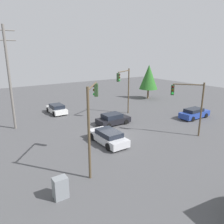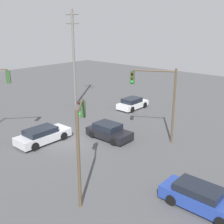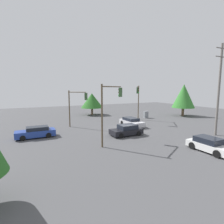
{
  "view_description": "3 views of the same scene",
  "coord_description": "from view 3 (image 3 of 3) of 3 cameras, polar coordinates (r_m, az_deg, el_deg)",
  "views": [
    {
      "loc": [
        -12.65,
        -18.26,
        8.72
      ],
      "look_at": [
        0.43,
        0.98,
        2.21
      ],
      "focal_mm": 35.0,
      "sensor_mm": 36.0,
      "label": 1
    },
    {
      "loc": [
        17.46,
        -14.44,
        9.89
      ],
      "look_at": [
        2.76,
        2.18,
        2.82
      ],
      "focal_mm": 45.0,
      "sensor_mm": 36.0,
      "label": 2
    },
    {
      "loc": [
        13.35,
        21.6,
        5.91
      ],
      "look_at": [
        3.07,
        1.13,
        2.89
      ],
      "focal_mm": 28.0,
      "sensor_mm": 36.0,
      "label": 3
    }
  ],
  "objects": [
    {
      "name": "ground_plane",
      "position": [
        26.07,
        4.94,
        -5.62
      ],
      "size": [
        80.0,
        80.0,
        0.0
      ],
      "primitive_type": "plane",
      "color": "#4C4C4F"
    },
    {
      "name": "sedan_white",
      "position": [
        19.26,
        29.22,
        -9.32
      ],
      "size": [
        1.96,
        4.07,
        1.34
      ],
      "color": "silver",
      "rests_on": "ground_plane"
    },
    {
      "name": "sedan_dark",
      "position": [
        22.66,
        4.76,
        -5.94
      ],
      "size": [
        4.09,
        2.04,
        1.37
      ],
      "rotation": [
        0.0,
        0.0,
        -1.57
      ],
      "color": "black",
      "rests_on": "ground_plane"
    },
    {
      "name": "sedan_blue",
      "position": [
        23.42,
        -23.59,
        -6.09
      ],
      "size": [
        4.55,
        1.84,
        1.35
      ],
      "rotation": [
        0.0,
        0.0,
        -1.57
      ],
      "color": "#233D93",
      "rests_on": "ground_plane"
    },
    {
      "name": "sedan_silver",
      "position": [
        28.24,
        6.38,
        -3.25
      ],
      "size": [
        2.02,
        4.77,
        1.34
      ],
      "color": "silver",
      "rests_on": "ground_plane"
    },
    {
      "name": "traffic_signal_main",
      "position": [
        27.15,
        -11.58,
        3.07
      ],
      "size": [
        2.32,
        2.56,
        5.69
      ],
      "rotation": [
        0.0,
        0.0,
        2.29
      ],
      "color": "brown",
      "rests_on": "ground_plane"
    },
    {
      "name": "traffic_signal_cross",
      "position": [
        32.4,
        8.53,
        4.9
      ],
      "size": [
        2.65,
        3.27,
        6.55
      ],
      "rotation": [
        0.0,
        0.0,
        0.9
      ],
      "color": "brown",
      "rests_on": "ground_plane"
    },
    {
      "name": "traffic_signal_aux",
      "position": [
        18.52,
        -0.68,
        2.76
      ],
      "size": [
        3.38,
        2.07,
        6.41
      ],
      "rotation": [
        0.0,
        0.0,
        3.65
      ],
      "color": "brown",
      "rests_on": "ground_plane"
    },
    {
      "name": "utility_pole_tall",
      "position": [
        25.72,
        31.54,
        6.64
      ],
      "size": [
        2.2,
        0.28,
        11.41
      ],
      "color": "slate",
      "rests_on": "ground_plane"
    },
    {
      "name": "electrical_cabinet",
      "position": [
        36.49,
        10.97,
        -0.85
      ],
      "size": [
        0.86,
        0.64,
        1.38
      ],
      "primitive_type": "cube",
      "color": "gray",
      "rests_on": "ground_plane"
    },
    {
      "name": "tree_left",
      "position": [
        40.28,
        -6.57,
        3.73
      ],
      "size": [
        5.03,
        5.03,
        4.96
      ],
      "color": "brown",
      "rests_on": "ground_plane"
    },
    {
      "name": "tree_behind",
      "position": [
        41.54,
        22.33,
        4.83
      ],
      "size": [
        4.84,
        4.84,
        6.96
      ],
      "color": "brown",
      "rests_on": "ground_plane"
    }
  ]
}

